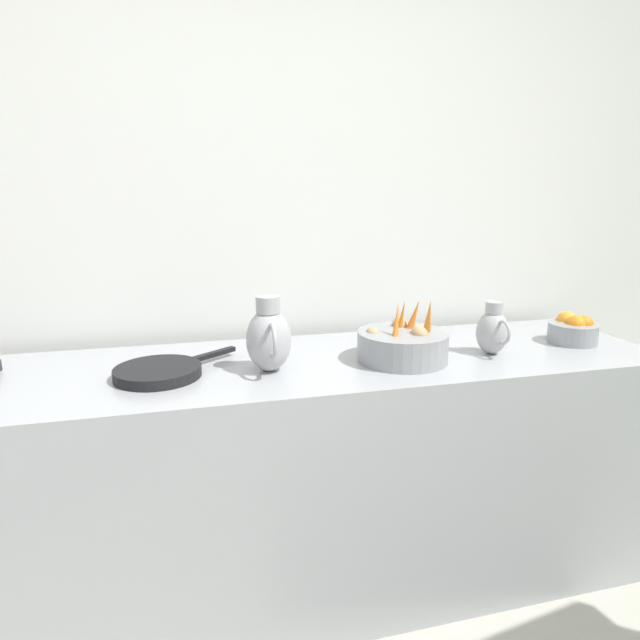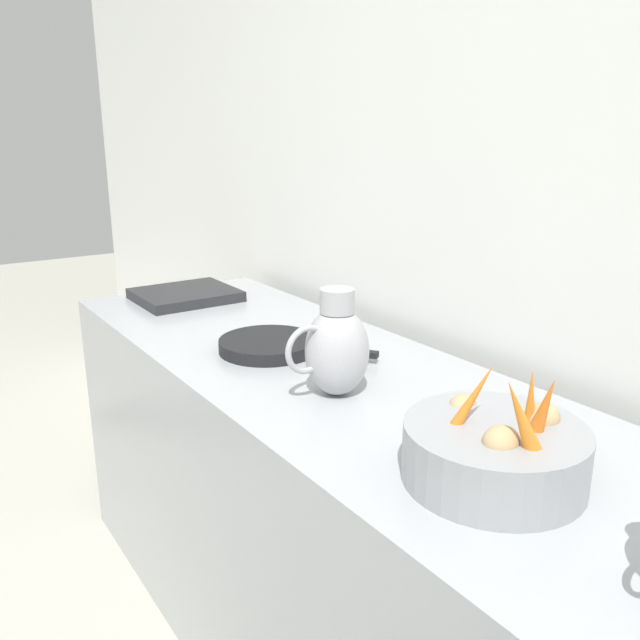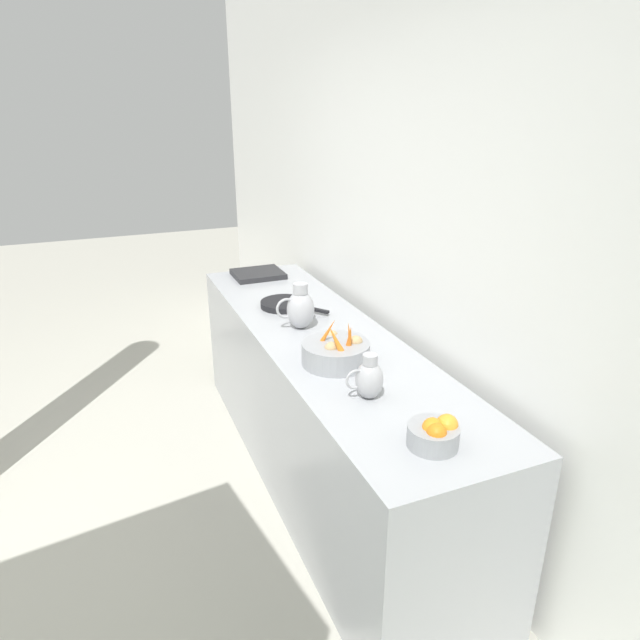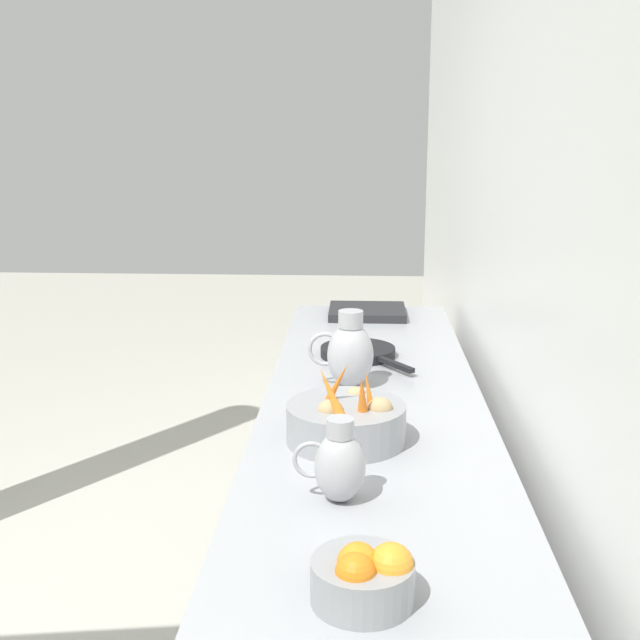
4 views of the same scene
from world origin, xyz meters
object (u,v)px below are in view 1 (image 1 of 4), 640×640
Objects in this scene: orange_bowl at (573,330)px; metal_pitcher_tall at (269,338)px; vegetable_colander at (403,345)px; skillet_on_counter at (159,371)px; metal_pitcher_short at (493,331)px.

metal_pitcher_tall is (0.05, -1.23, 0.06)m from orange_bowl.
metal_pitcher_tall is (0.00, -0.48, 0.06)m from vegetable_colander.
vegetable_colander is at bearing -86.34° from orange_bowl.
vegetable_colander reaches higher than orange_bowl.
orange_bowl reaches higher than skillet_on_counter.
metal_pitcher_short is 0.49× the size of skillet_on_counter.
vegetable_colander is 1.64× the size of metal_pitcher_short.
orange_bowl is 1.23m from metal_pitcher_tall.
metal_pitcher_tall is 0.37m from skillet_on_counter.
metal_pitcher_tall is at bearing -90.64° from metal_pitcher_short.
skillet_on_counter is (-0.04, -1.18, -0.07)m from metal_pitcher_short.
skillet_on_counter is at bearing -91.97° from vegetable_colander.
metal_pitcher_short is 1.19m from skillet_on_counter.
metal_pitcher_short is (0.01, 0.83, -0.03)m from metal_pitcher_tall.
skillet_on_counter is at bearing -94.64° from metal_pitcher_tall.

